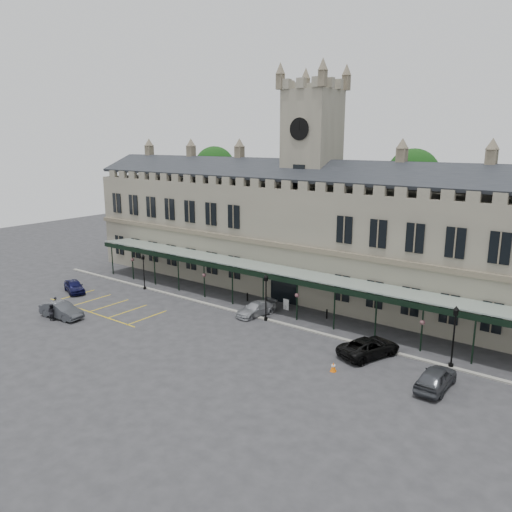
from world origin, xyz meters
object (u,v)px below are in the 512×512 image
Objects in this scene: lamp_post_left at (144,268)px; car_taxi at (256,309)px; car_left_a at (74,286)px; car_right_a at (436,378)px; traffic_cone at (333,367)px; person_a at (56,305)px; station_building at (309,236)px; car_van at (369,347)px; sign_board at (286,305)px; lamp_post_right at (454,331)px; car_left_b at (61,310)px; clock_tower at (311,176)px; person_b at (52,312)px; lamp_post_mid at (266,293)px.

lamp_post_left is 15.74m from car_taxi.
car_left_a is 0.90× the size of car_right_a.
traffic_cone is 0.46× the size of person_a.
car_van is (13.00, -12.12, -5.72)m from station_building.
lamp_post_left is at bearing -164.40° from sign_board.
lamp_post_right is 1.07× the size of car_right_a.
car_right_a reaches higher than car_left_b.
clock_tower is at bearing 151.09° from lamp_post_right.
car_left_a is 21.98m from car_taxi.
car_left_b is (-14.64, -21.95, -5.69)m from station_building.
sign_board is at bearing 74.52° from car_taxi.
car_left_a is 2.56× the size of person_b.
lamp_post_mid is at bearing -81.02° from clock_tower.
car_left_b is (-26.70, -5.64, 0.43)m from traffic_cone.
car_taxi is 19.48m from car_right_a.
clock_tower is 29.40m from car_left_a.
car_van is 1.16× the size of car_right_a.
station_building is 13.30× the size of car_taxi.
lamp_post_mid is 4.08× the size of sign_board.
car_left_a is (-39.92, -5.97, -2.23)m from lamp_post_right.
person_a is at bearing -169.96° from traffic_cone.
car_right_a is at bearing -37.24° from clock_tower.
car_left_b is at bearing -130.58° from car_taxi.
lamp_post_right is (18.92, -10.36, -3.52)m from station_building.
car_taxi is (0.03, -9.95, -5.81)m from station_building.
clock_tower reaches higher than car_taxi.
car_right_a is at bearing -20.24° from person_a.
car_left_a is 40.05m from car_right_a.
car_left_b is at bearing -85.20° from lamp_post_left.
car_left_a is 0.93× the size of car_taxi.
car_taxi is 19.66m from person_b.
car_right_a is at bearing -83.11° from car_left_b.
lamp_post_left is 34.51m from lamp_post_right.
station_building is 19.33m from lamp_post_left.
car_taxi is at bearing -160.94° from person_b.
lamp_post_right is 4.38× the size of sign_board.
person_b reaches higher than car_taxi.
lamp_post_right is at bearing 40.90° from traffic_cone.
traffic_cone is at bearing 98.47° from car_van.
clock_tower is at bearing -144.86° from person_b.
sign_board is 0.21× the size of car_van.
clock_tower reaches higher than car_left_b.
clock_tower reaches higher than sign_board.
lamp_post_mid is 2.74m from car_taxi.
lamp_post_mid is 4.33m from sign_board.
person_a is at bearing -149.36° from lamp_post_mid.
car_left_b is at bearing -48.46° from person_a.
person_a is (-28.60, -5.06, 0.44)m from traffic_cone.
lamp_post_left is 8.00m from car_left_a.
lamp_post_left is 0.84× the size of lamp_post_right.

